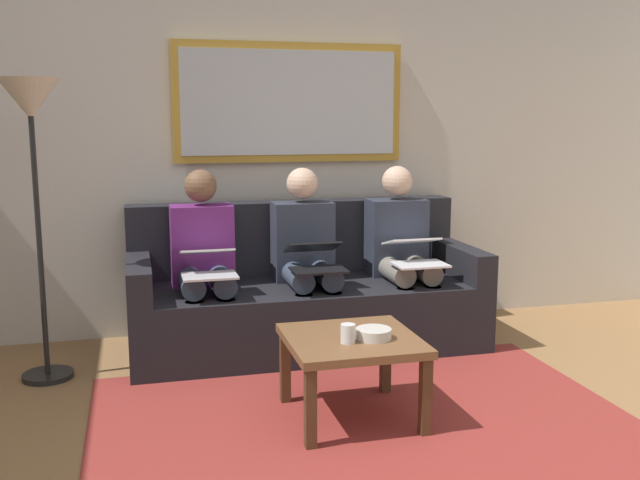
# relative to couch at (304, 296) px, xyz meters

# --- Properties ---
(wall_rear) EXTENTS (6.00, 0.12, 2.60)m
(wall_rear) POSITION_rel_couch_xyz_m (0.00, -0.48, 0.99)
(wall_rear) COLOR beige
(wall_rear) RESTS_ON ground_plane
(area_rug) EXTENTS (2.60, 1.80, 0.01)m
(area_rug) POSITION_rel_couch_xyz_m (0.00, 1.27, -0.31)
(area_rug) COLOR maroon
(area_rug) RESTS_ON ground_plane
(couch) EXTENTS (2.20, 0.90, 0.90)m
(couch) POSITION_rel_couch_xyz_m (0.00, 0.00, 0.00)
(couch) COLOR black
(couch) RESTS_ON ground_plane
(framed_mirror) EXTENTS (1.55, 0.05, 0.79)m
(framed_mirror) POSITION_rel_couch_xyz_m (0.00, -0.39, 1.24)
(framed_mirror) COLOR #B7892D
(coffee_table) EXTENTS (0.63, 0.63, 0.41)m
(coffee_table) POSITION_rel_couch_xyz_m (0.05, 1.22, 0.04)
(coffee_table) COLOR brown
(coffee_table) RESTS_ON ground_plane
(cup) EXTENTS (0.07, 0.07, 0.09)m
(cup) POSITION_rel_couch_xyz_m (0.09, 1.31, 0.15)
(cup) COLOR silver
(cup) RESTS_ON coffee_table
(bowl) EXTENTS (0.17, 0.17, 0.05)m
(bowl) POSITION_rel_couch_xyz_m (-0.04, 1.28, 0.13)
(bowl) COLOR beige
(bowl) RESTS_ON coffee_table
(person_left) EXTENTS (0.38, 0.58, 1.14)m
(person_left) POSITION_rel_couch_xyz_m (-0.64, 0.07, 0.30)
(person_left) COLOR #2D3342
(person_left) RESTS_ON couch
(laptop_white) EXTENTS (0.32, 0.38, 0.16)m
(laptop_white) POSITION_rel_couch_xyz_m (-0.64, 0.31, 0.32)
(laptop_white) COLOR white
(person_middle) EXTENTS (0.38, 0.58, 1.14)m
(person_middle) POSITION_rel_couch_xyz_m (0.00, 0.07, 0.30)
(person_middle) COLOR #2D3342
(person_middle) RESTS_ON couch
(laptop_black) EXTENTS (0.32, 0.37, 0.16)m
(laptop_black) POSITION_rel_couch_xyz_m (0.00, 0.30, 0.32)
(laptop_black) COLOR black
(person_right) EXTENTS (0.38, 0.58, 1.14)m
(person_right) POSITION_rel_couch_xyz_m (0.64, 0.07, 0.30)
(person_right) COLOR #66236B
(person_right) RESTS_ON couch
(laptop_silver) EXTENTS (0.31, 0.36, 0.15)m
(laptop_silver) POSITION_rel_couch_xyz_m (0.64, 0.31, 0.32)
(laptop_silver) COLOR silver
(standing_lamp) EXTENTS (0.32, 0.32, 1.66)m
(standing_lamp) POSITION_rel_couch_xyz_m (1.55, 0.27, 1.06)
(standing_lamp) COLOR black
(standing_lamp) RESTS_ON ground_plane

